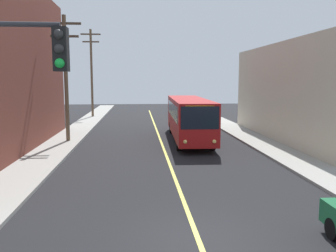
% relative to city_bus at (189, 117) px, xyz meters
% --- Properties ---
extents(ground_plane, '(120.00, 120.00, 0.00)m').
position_rel_city_bus_xyz_m(ground_plane, '(-2.20, -17.33, -1.82)').
color(ground_plane, black).
extents(sidewalk_left, '(2.50, 90.00, 0.15)m').
position_rel_city_bus_xyz_m(sidewalk_left, '(-9.45, -7.33, -1.74)').
color(sidewalk_left, gray).
rests_on(sidewalk_left, ground).
extents(sidewalk_right, '(2.50, 90.00, 0.15)m').
position_rel_city_bus_xyz_m(sidewalk_right, '(5.05, -7.33, -1.74)').
color(sidewalk_right, gray).
rests_on(sidewalk_right, ground).
extents(lane_stripe_center, '(0.16, 60.00, 0.01)m').
position_rel_city_bus_xyz_m(lane_stripe_center, '(-2.20, -2.33, -1.81)').
color(lane_stripe_center, '#D8CC4C').
rests_on(lane_stripe_center, ground).
extents(city_bus, '(2.91, 12.22, 3.20)m').
position_rel_city_bus_xyz_m(city_bus, '(0.00, 0.00, 0.00)').
color(city_bus, maroon).
rests_on(city_bus, ground).
extents(utility_pole_mid, '(2.40, 0.28, 9.10)m').
position_rel_city_bus_xyz_m(utility_pole_mid, '(-9.12, -0.40, 3.37)').
color(utility_pole_mid, brown).
rests_on(utility_pole_mid, sidewalk_left).
extents(utility_pole_far, '(2.40, 0.28, 10.62)m').
position_rel_city_bus_xyz_m(utility_pole_far, '(-9.56, 17.68, 4.16)').
color(utility_pole_far, brown).
rests_on(utility_pole_far, sidewalk_left).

